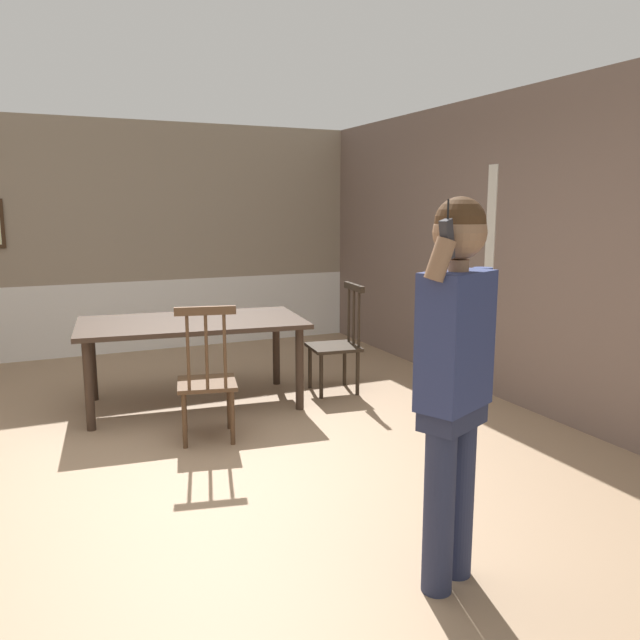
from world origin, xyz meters
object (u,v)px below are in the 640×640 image
object	(u,v)px
dining_table	(192,329)
chair_near_window	(338,343)
person_figure	(455,369)
chair_by_doorway	(207,379)

from	to	relation	value
dining_table	chair_near_window	bearing A→B (deg)	-6.51
dining_table	person_figure	xyz separation A→B (m)	(0.45, -3.15, 0.34)
dining_table	chair_by_doorway	bearing A→B (deg)	-96.77
dining_table	person_figure	bearing A→B (deg)	-81.86
dining_table	chair_near_window	distance (m)	1.36
chair_near_window	person_figure	bearing A→B (deg)	170.22
dining_table	chair_by_doorway	world-z (taller)	chair_by_doorway
chair_near_window	person_figure	world-z (taller)	person_figure
dining_table	person_figure	world-z (taller)	person_figure
chair_by_doorway	person_figure	distance (m)	2.38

